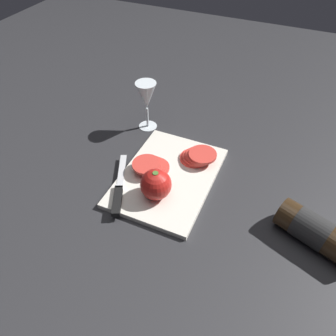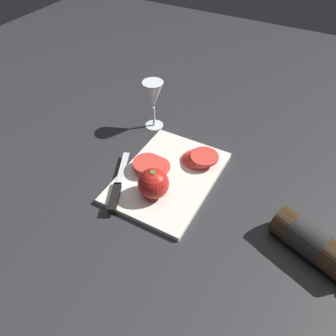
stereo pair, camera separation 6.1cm
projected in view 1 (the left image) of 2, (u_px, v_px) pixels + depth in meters
name	position (u px, v px, depth m)	size (l,w,h in m)	color
ground_plane	(167.00, 199.00, 0.96)	(3.00, 3.00, 0.00)	#28282B
cutting_board	(168.00, 177.00, 1.01)	(0.38, 0.27, 0.02)	silver
wine_bottle	(321.00, 235.00, 0.82)	(0.17, 0.33, 0.08)	#332314
wine_glass	(146.00, 97.00, 1.13)	(0.07, 0.07, 0.18)	silver
whole_tomato	(156.00, 184.00, 0.92)	(0.09, 0.09, 0.09)	red
knife	(118.00, 195.00, 0.94)	(0.24, 0.12, 0.01)	silver
tomato_slice_stack_near	(198.00, 156.00, 1.05)	(0.09, 0.12, 0.03)	#D63D33
tomato_slice_stack_far	(151.00, 166.00, 1.02)	(0.11, 0.11, 0.03)	#D63D33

